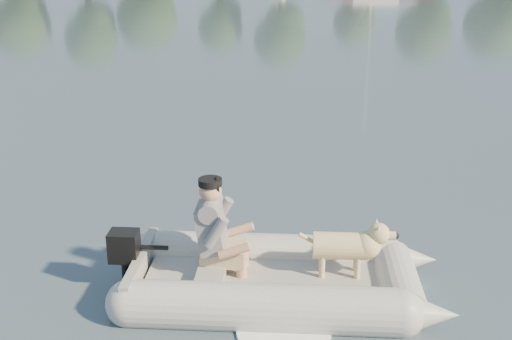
{
  "coord_description": "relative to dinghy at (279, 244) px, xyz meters",
  "views": [
    {
      "loc": [
        -0.35,
        -5.88,
        3.58
      ],
      "look_at": [
        -0.16,
        1.83,
        0.75
      ],
      "focal_mm": 45.0,
      "sensor_mm": 36.0,
      "label": 1
    }
  ],
  "objects": [
    {
      "name": "man",
      "position": [
        -0.68,
        0.11,
        0.18
      ],
      "size": [
        0.76,
        0.67,
        1.06
      ],
      "primitive_type": null,
      "rotation": [
        0.0,
        0.0,
        -0.09
      ],
      "color": "slate",
      "rests_on": "dinghy"
    },
    {
      "name": "dog",
      "position": [
        0.64,
        -0.01,
        -0.07
      ],
      "size": [
        0.94,
        0.41,
        0.61
      ],
      "primitive_type": null,
      "rotation": [
        0.0,
        0.0,
        -0.09
      ],
      "color": "tan",
      "rests_on": "dinghy"
    },
    {
      "name": "outboard_motor",
      "position": [
        -1.62,
        0.15,
        -0.27
      ],
      "size": [
        0.43,
        0.32,
        0.77
      ],
      "primitive_type": null,
      "rotation": [
        0.0,
        0.0,
        -0.09
      ],
      "color": "black",
      "rests_on": "dinghy"
    },
    {
      "name": "water",
      "position": [
        -0.03,
        -0.06,
        -0.58
      ],
      "size": [
        160.0,
        160.0,
        0.0
      ],
      "primitive_type": "plane",
      "color": "#50636C",
      "rests_on": "ground"
    },
    {
      "name": "dinghy",
      "position": [
        0.0,
        0.0,
        0.0
      ],
      "size": [
        4.72,
        3.33,
        1.36
      ],
      "primitive_type": null,
      "rotation": [
        0.0,
        0.0,
        -0.09
      ],
      "color": "#9D9D98",
      "rests_on": "water"
    }
  ]
}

